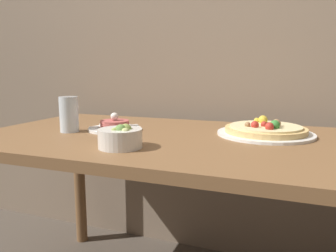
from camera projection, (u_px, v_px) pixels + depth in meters
back_wall at (208, 1)px, 1.60m from camera, size 8.00×0.05×2.60m
dining_table at (170, 158)px, 1.22m from camera, size 1.46×0.82×0.72m
pizza_plate at (265, 130)px, 1.21m from camera, size 0.35×0.35×0.06m
tartare_plate at (115, 126)px, 1.32m from camera, size 0.21×0.21×0.07m
small_bowl at (121, 137)px, 1.01m from camera, size 0.14×0.14×0.08m
drinking_glass at (69, 114)px, 1.27m from camera, size 0.07×0.07×0.14m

